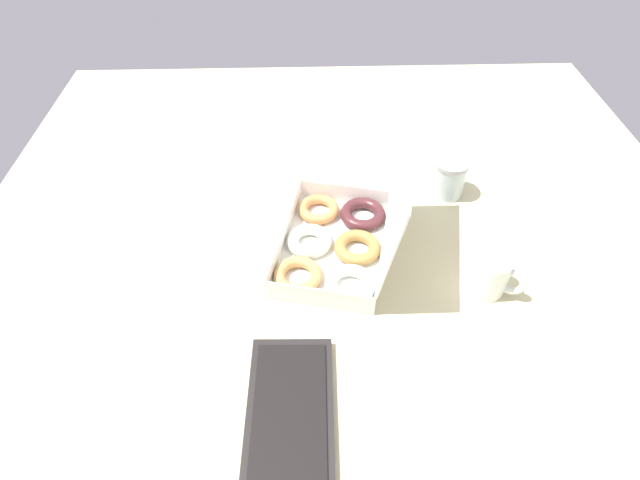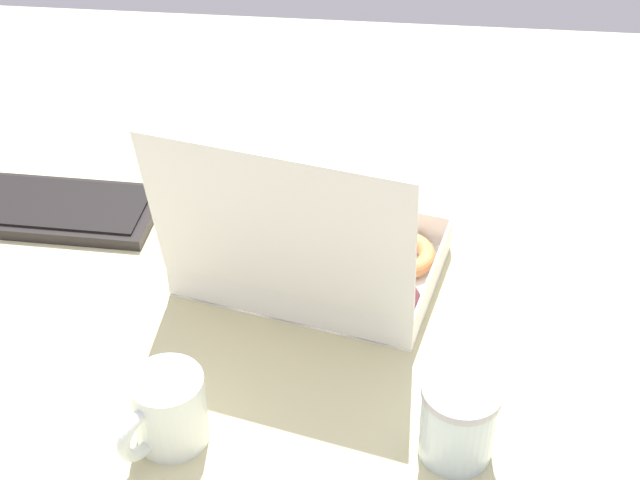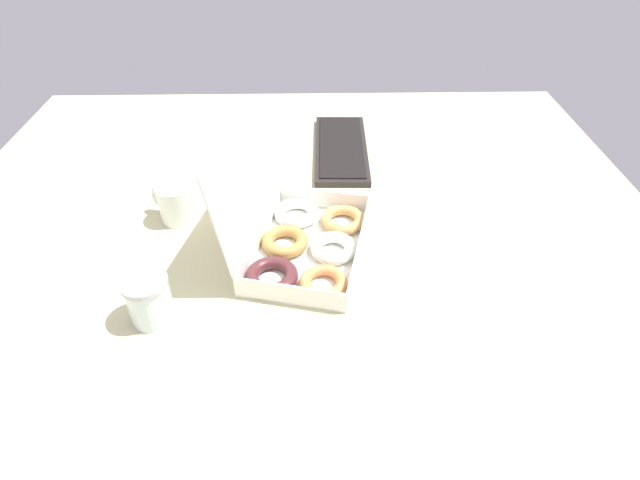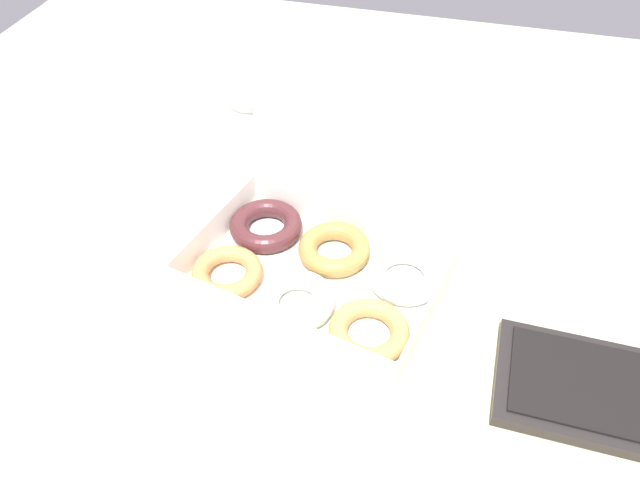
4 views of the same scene
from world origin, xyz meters
The scene contains 5 objects.
ground_plane centered at (0.00, 0.00, -1.00)cm, with size 180.00×180.00×2.00cm, color beige.
donut_box centered at (2.46, -0.58, 3.43)cm, with size 39.60×34.12×28.34cm.
keyboard centered at (47.27, -12.11, 1.06)cm, with size 39.55×16.10×2.20cm.
coffee_mug centered at (14.96, 29.83, 4.82)cm, with size 8.82×11.32×9.40cm.
glass_jar centered at (-17.50, 28.05, 5.08)cm, with size 8.81×8.81×10.06cm.
Camera 1 is at (82.41, -8.03, 83.57)cm, focal length 28.00 mm.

